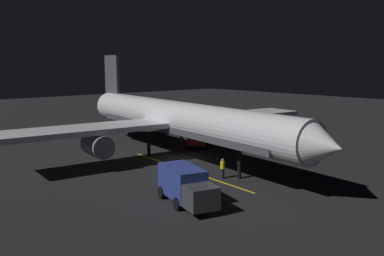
{
  "coord_description": "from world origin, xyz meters",
  "views": [
    {
      "loc": [
        27.44,
        33.65,
        9.85
      ],
      "look_at": [
        0.0,
        2.0,
        3.5
      ],
      "focal_mm": 39.84,
      "sensor_mm": 36.0,
      "label": 1
    }
  ],
  "objects": [
    {
      "name": "catering_truck",
      "position": [
        -6.29,
        -3.89,
        1.14
      ],
      "size": [
        5.65,
        5.23,
        2.16
      ],
      "color": "maroon",
      "rests_on": "ground_plane"
    },
    {
      "name": "ground_crew_worker",
      "position": [
        1.96,
        8.3,
        0.89
      ],
      "size": [
        0.4,
        0.4,
        1.74
      ],
      "color": "black",
      "rests_on": "ground_plane"
    },
    {
      "name": "airliner",
      "position": [
        -0.06,
        -0.63,
        4.06
      ],
      "size": [
        35.09,
        40.2,
        10.93
      ],
      "color": "white",
      "rests_on": "ground_plane"
    },
    {
      "name": "traffic_cone_under_wing",
      "position": [
        -2.54,
        3.07,
        0.25
      ],
      "size": [
        0.5,
        0.5,
        0.55
      ],
      "color": "#EA590F",
      "rests_on": "ground_plane"
    },
    {
      "name": "baggage_truck",
      "position": [
        8.83,
        11.5,
        1.31
      ],
      "size": [
        3.54,
        6.18,
        2.6
      ],
      "color": "navy",
      "rests_on": "ground_plane"
    },
    {
      "name": "traffic_cone_near_left",
      "position": [
        1.92,
        2.21,
        0.25
      ],
      "size": [
        0.5,
        0.5,
        0.55
      ],
      "color": "#EA590F",
      "rests_on": "ground_plane"
    },
    {
      "name": "apron_guide_stripe",
      "position": [
        2.5,
        4.0,
        0.0
      ],
      "size": [
        1.54,
        18.04,
        0.01
      ],
      "primitive_type": "cube",
      "rotation": [
        0.0,
        0.0,
        -0.07
      ],
      "color": "gold",
      "rests_on": "ground_plane"
    },
    {
      "name": "traffic_cone_near_right",
      "position": [
        8.58,
        10.68,
        0.25
      ],
      "size": [
        0.5,
        0.5,
        0.55
      ],
      "color": "#EA590F",
      "rests_on": "ground_plane"
    },
    {
      "name": "ground_plane",
      "position": [
        0.0,
        0.0,
        -0.1
      ],
      "size": [
        180.0,
        180.0,
        0.2
      ],
      "primitive_type": "cube",
      "color": "black"
    }
  ]
}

